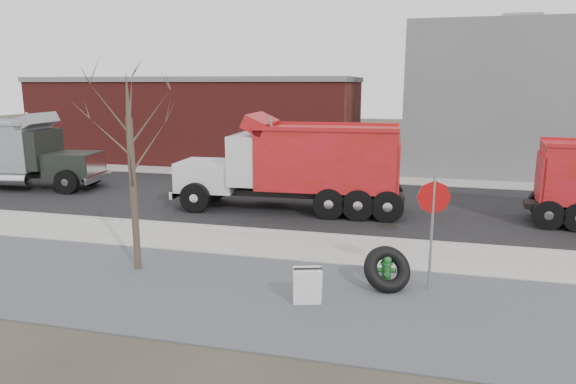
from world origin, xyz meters
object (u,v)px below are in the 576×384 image
(stop_sign, at_px, (433,210))
(dump_truck_grey, at_px, (10,150))
(truck_tire, at_px, (387,269))
(sandwich_board, at_px, (307,286))
(dump_truck_red_b, at_px, (298,163))
(fire_hydrant, at_px, (386,272))

(stop_sign, relative_size, dump_truck_grey, 0.37)
(truck_tire, xyz_separation_m, sandwich_board, (-1.64, -1.38, -0.05))
(truck_tire, height_order, dump_truck_red_b, dump_truck_red_b)
(fire_hydrant, height_order, dump_truck_grey, dump_truck_grey)
(dump_truck_grey, bearing_deg, fire_hydrant, -30.47)
(sandwich_board, distance_m, dump_truck_grey, 18.96)
(sandwich_board, height_order, dump_truck_grey, dump_truck_grey)
(truck_tire, distance_m, dump_truck_grey, 19.78)
(sandwich_board, height_order, dump_truck_red_b, dump_truck_red_b)
(fire_hydrant, xyz_separation_m, sandwich_board, (-1.62, -1.55, 0.08))
(stop_sign, height_order, dump_truck_red_b, dump_truck_red_b)
(dump_truck_red_b, distance_m, dump_truck_grey, 14.16)
(sandwich_board, xyz_separation_m, dump_truck_red_b, (-2.21, 8.49, 1.42))
(dump_truck_grey, bearing_deg, dump_truck_red_b, -10.71)
(truck_tire, bearing_deg, fire_hydrant, 98.11)
(truck_tire, bearing_deg, stop_sign, 13.56)
(fire_hydrant, xyz_separation_m, dump_truck_red_b, (-3.83, 6.95, 1.50))
(truck_tire, distance_m, dump_truck_red_b, 8.21)
(dump_truck_red_b, height_order, dump_truck_grey, dump_truck_red_b)
(fire_hydrant, distance_m, dump_truck_red_b, 8.07)
(sandwich_board, bearing_deg, dump_truck_grey, 132.55)
(stop_sign, distance_m, sandwich_board, 3.42)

